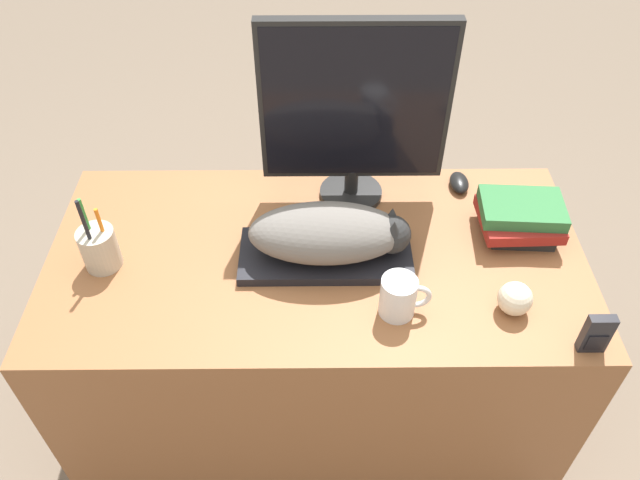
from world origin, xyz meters
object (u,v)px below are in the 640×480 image
monitor (354,110)px  book_stack (519,217)px  computer_mouse (458,182)px  phone (595,334)px  cat (331,233)px  coffee_mug (398,297)px  baseball (514,299)px  pen_cup (98,248)px  keyboard (325,255)px

monitor → book_stack: bearing=-19.1°
computer_mouse → book_stack: 0.22m
monitor → phone: bearing=-46.0°
cat → computer_mouse: (0.35, 0.27, -0.07)m
coffee_mug → baseball: size_ratio=1.49×
cat → phone: size_ratio=3.70×
coffee_mug → phone: size_ratio=1.11×
pen_cup → phone: size_ratio=2.11×
coffee_mug → cat: bearing=131.4°
pen_cup → cat: bearing=1.3°
baseball → book_stack: size_ratio=0.37×
cat → book_stack: 0.48m
monitor → computer_mouse: monitor is taller
phone → book_stack: size_ratio=0.49×
phone → pen_cup: bearing=166.8°
baseball → phone: size_ratio=0.75×
computer_mouse → coffee_mug: (-0.21, -0.43, 0.03)m
computer_mouse → coffee_mug: size_ratio=0.76×
keyboard → computer_mouse: (0.37, 0.27, 0.00)m
computer_mouse → pen_cup: pen_cup is taller
phone → monitor: bearing=134.0°
keyboard → phone: 0.62m
phone → book_stack: 0.37m
cat → baseball: size_ratio=4.96×
cat → phone: cat is taller
coffee_mug → pen_cup: 0.71m
keyboard → coffee_mug: size_ratio=3.62×
coffee_mug → keyboard: bearing=134.2°
baseball → phone: bearing=-37.1°
book_stack → keyboard: bearing=-169.3°
coffee_mug → book_stack: coffee_mug is taller
coffee_mug → phone: bearing=-14.8°
keyboard → monitor: size_ratio=0.83×
cat → pen_cup: size_ratio=1.76×
coffee_mug → pen_cup: bearing=167.7°
monitor → book_stack: monitor is taller
coffee_mug → pen_cup: (-0.69, 0.15, 0.01)m
computer_mouse → phone: bearing=-70.6°
keyboard → monitor: 0.36m
monitor → phone: monitor is taller
baseball → book_stack: (0.07, 0.25, 0.01)m
computer_mouse → cat: bearing=-142.6°
monitor → pen_cup: (-0.60, -0.25, -0.22)m
keyboard → baseball: 0.45m
cat → coffee_mug: bearing=-48.6°
monitor → computer_mouse: (0.30, 0.03, -0.26)m
cat → phone: 0.61m
pen_cup → book_stack: pen_cup is taller
computer_mouse → phone: (0.19, -0.54, 0.04)m
monitor → phone: size_ratio=4.83×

